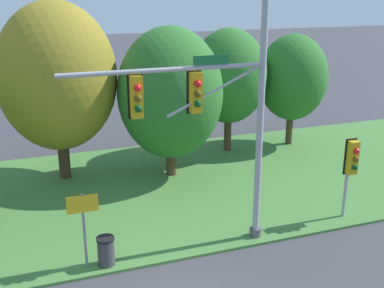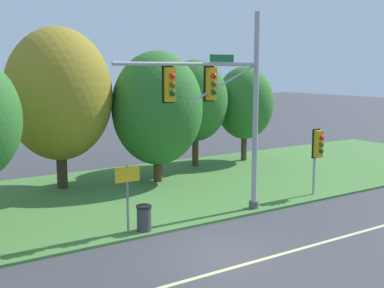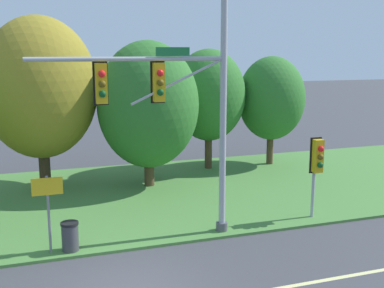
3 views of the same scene
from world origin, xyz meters
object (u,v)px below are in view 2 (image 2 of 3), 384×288
Objects in this scene: traffic_signal_mast at (224,100)px; pedestrian_signal_near_kerb at (318,148)px; tree_behind_signpost at (59,94)px; trash_bin at (144,218)px; route_sign_post at (127,187)px; tree_right_far at (245,103)px; tree_tall_centre at (195,101)px; tree_mid_verge at (157,108)px.

pedestrian_signal_near_kerb is at bearing 0.72° from traffic_signal_mast.
trash_bin is (0.44, -7.84, -4.09)m from tree_behind_signpost.
trash_bin is (-3.55, -0.05, -4.08)m from traffic_signal_mast.
route_sign_post is 2.63× the size of trash_bin.
pedestrian_signal_near_kerb is 9.12m from trash_bin.
tree_right_far reaches higher than trash_bin.
trash_bin is at bearing -179.12° from traffic_signal_mast.
route_sign_post reaches higher than trash_bin.
pedestrian_signal_near_kerb is 0.48× the size of tree_tall_centre.
pedestrian_signal_near_kerb is 9.08m from tree_right_far.
traffic_signal_mast reaches higher than route_sign_post.
route_sign_post is 0.39× the size of tree_tall_centre.
traffic_signal_mast is 5.89m from pedestrian_signal_near_kerb.
traffic_signal_mast is 1.26× the size of tree_tall_centre.
route_sign_post is (-9.55, -0.06, -0.54)m from pedestrian_signal_near_kerb.
tree_tall_centre is 12.41m from trash_bin.
tree_mid_verge is 8.43m from trash_bin.
traffic_signal_mast is 1.20× the size of tree_mid_verge.
tree_behind_signpost is at bearing 117.08° from traffic_signal_mast.
tree_behind_signpost is (0.16, 7.78, 2.89)m from route_sign_post.
traffic_signal_mast reaches higher than tree_right_far.
tree_mid_verge is at bearing -15.86° from tree_behind_signpost.
route_sign_post is 1.34m from trash_bin.
tree_behind_signpost is at bearing -173.23° from tree_tall_centre.
tree_right_far is (7.43, 2.15, -0.13)m from tree_mid_verge.
tree_tall_centre is (8.60, 8.78, 2.23)m from route_sign_post.
tree_tall_centre is at bearing 177.42° from tree_right_far.
traffic_signal_mast is 5.40m from trash_bin.
tree_mid_verge reaches higher than tree_tall_centre.
tree_behind_signpost reaches higher than pedestrian_signal_near_kerb.
traffic_signal_mast is at bearing 0.88° from trash_bin.
pedestrian_signal_near_kerb is at bearing -83.80° from tree_tall_centre.
tree_behind_signpost is at bearing -176.01° from tree_right_far.
trash_bin is (-8.95, -0.12, -1.74)m from pedestrian_signal_near_kerb.
route_sign_post is at bearing -126.39° from tree_mid_verge.
tree_mid_verge is 1.13× the size of tree_right_far.
tree_right_far reaches higher than route_sign_post.
trash_bin is (0.60, -0.06, -1.20)m from route_sign_post.
route_sign_post is at bearing 179.92° from traffic_signal_mast.
pedestrian_signal_near_kerb is 8.93m from tree_tall_centre.
tree_tall_centre reaches higher than route_sign_post.
traffic_signal_mast is at bearing -0.08° from route_sign_post.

